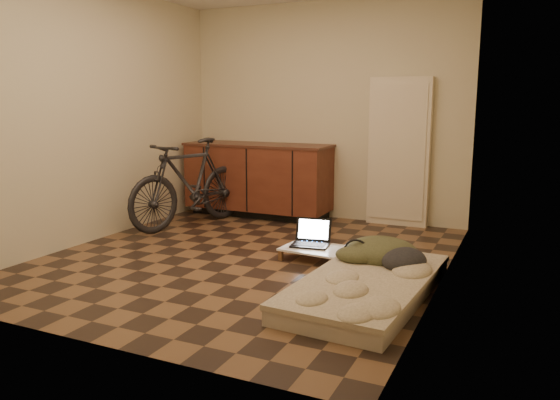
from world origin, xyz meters
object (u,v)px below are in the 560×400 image
at_px(bicycle, 190,179).
at_px(futon, 367,286).
at_px(laptop, 311,239).
at_px(lap_desk, 320,250).

bearing_deg(bicycle, futon, -12.36).
bearing_deg(bicycle, laptop, -1.78).
relative_size(bicycle, futon, 0.96).
xyz_separation_m(bicycle, laptop, (1.73, -0.57, -0.39)).
height_order(futon, lap_desk, futon).
bearing_deg(futon, lap_desk, 135.65).
bearing_deg(laptop, lap_desk, -43.25).
bearing_deg(futon, bicycle, 154.91).
distance_m(bicycle, laptop, 1.86).
xyz_separation_m(bicycle, futon, (2.50, -1.38, -0.48)).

